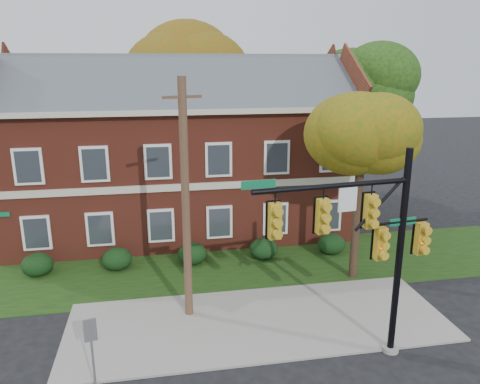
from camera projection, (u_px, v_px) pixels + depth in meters
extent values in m
plane|color=black|center=(265.00, 338.00, 16.47)|extent=(120.00, 120.00, 0.00)
cube|color=gray|center=(259.00, 322.00, 17.40)|extent=(14.00, 5.00, 0.08)
cube|color=#193811|center=(236.00, 266.00, 22.15)|extent=(30.00, 6.00, 0.04)
cube|color=maroon|center=(183.00, 169.00, 26.55)|extent=(18.00, 8.00, 7.00)
cube|color=beige|center=(181.00, 104.00, 25.58)|extent=(18.80, 8.80, 0.24)
cube|color=beige|center=(188.00, 187.00, 22.73)|extent=(18.00, 0.12, 0.35)
ellipsoid|color=black|center=(37.00, 265.00, 21.14)|extent=(1.40, 1.26, 1.05)
ellipsoid|color=black|center=(117.00, 259.00, 21.73)|extent=(1.40, 1.26, 1.05)
ellipsoid|color=black|center=(192.00, 254.00, 22.33)|extent=(1.40, 1.26, 1.05)
ellipsoid|color=black|center=(264.00, 249.00, 22.93)|extent=(1.40, 1.26, 1.05)
ellipsoid|color=black|center=(331.00, 244.00, 23.53)|extent=(1.40, 1.26, 1.05)
cylinder|color=black|center=(357.00, 216.00, 20.33)|extent=(0.36, 0.36, 5.76)
ellipsoid|color=#A7610E|center=(362.00, 134.00, 19.37)|extent=(4.25, 4.25, 3.60)
ellipsoid|color=#A7610E|center=(382.00, 120.00, 18.96)|extent=(3.50, 3.50, 3.00)
cylinder|color=black|center=(358.00, 158.00, 29.38)|extent=(0.36, 0.36, 7.04)
ellipsoid|color=#0F380F|center=(363.00, 87.00, 28.19)|extent=(5.95, 5.95, 5.04)
ellipsoid|color=#0F380F|center=(381.00, 77.00, 27.68)|extent=(4.90, 4.90, 4.20)
cylinder|color=black|center=(190.00, 140.00, 34.22)|extent=(0.36, 0.36, 7.68)
ellipsoid|color=#9D350D|center=(188.00, 72.00, 32.92)|extent=(6.46, 6.46, 5.47)
ellipsoid|color=#9D350D|center=(202.00, 64.00, 32.38)|extent=(5.32, 5.32, 4.56)
cylinder|color=gray|center=(390.00, 349.00, 15.70)|extent=(0.55, 0.55, 0.16)
cylinder|color=black|center=(399.00, 256.00, 14.79)|extent=(0.24, 0.24, 6.92)
cylinder|color=black|center=(333.00, 186.00, 13.44)|extent=(4.93, 0.72, 0.16)
cylinder|color=black|center=(403.00, 222.00, 14.49)|extent=(1.78, 0.28, 0.08)
cube|color=gold|center=(275.00, 221.00, 13.19)|extent=(0.47, 0.34, 1.15)
cube|color=gold|center=(322.00, 216.00, 13.60)|extent=(0.47, 0.34, 1.15)
cube|color=gold|center=(370.00, 211.00, 14.04)|extent=(0.47, 0.34, 1.15)
cube|color=silver|center=(348.00, 199.00, 13.70)|extent=(0.59, 0.11, 0.74)
cube|color=#0D663D|center=(259.00, 184.00, 12.75)|extent=(0.99, 0.15, 0.24)
cube|color=gold|center=(380.00, 244.00, 14.45)|extent=(0.47, 0.34, 1.15)
cube|color=gold|center=(421.00, 238.00, 14.86)|extent=(0.47, 0.34, 1.15)
cube|color=#0D663D|center=(403.00, 222.00, 14.49)|extent=(0.94, 0.15, 0.23)
cylinder|color=brown|center=(186.00, 204.00, 16.73)|extent=(0.37, 0.37, 8.93)
cube|color=brown|center=(182.00, 97.00, 15.72)|extent=(1.36, 0.50, 0.10)
cylinder|color=slate|center=(93.00, 358.00, 13.30)|extent=(0.08, 0.08, 2.49)
cube|color=slate|center=(90.00, 330.00, 13.05)|extent=(0.36, 0.13, 0.70)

